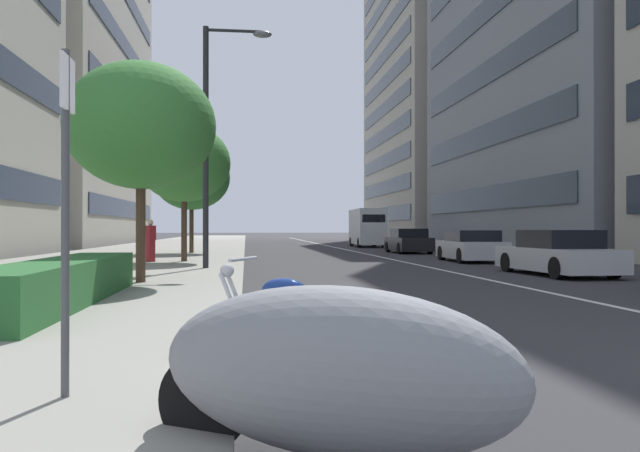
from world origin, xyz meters
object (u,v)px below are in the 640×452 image
car_far_down_avenue (408,242)px  street_tree_mid_sidewalk (141,126)px  street_tree_by_lamp_post (192,177)px  street_tree_near_plaza_corner (184,163)px  motorcycle_nearest_camera (329,371)px  pedestrian_on_plaza (150,241)px  delivery_van_ahead (367,227)px  motorcycle_under_tarp (298,328)px  car_mid_block_traffic (557,254)px  parking_sign_by_curb (66,188)px  car_following_behind (471,247)px  street_lamp_with_banners (216,121)px

car_far_down_avenue → street_tree_mid_sidewalk: size_ratio=0.85×
street_tree_by_lamp_post → car_far_down_avenue: bearing=-80.3°
car_far_down_avenue → street_tree_near_plaza_corner: size_ratio=0.83×
street_tree_by_lamp_post → motorcycle_nearest_camera: bearing=-173.6°
pedestrian_on_plaza → delivery_van_ahead: bearing=25.8°
motorcycle_under_tarp → car_mid_block_traffic: bearing=-101.8°
parking_sign_by_curb → pedestrian_on_plaza: size_ratio=1.63×
car_mid_block_traffic → street_tree_near_plaza_corner: size_ratio=0.88×
car_mid_block_traffic → pedestrian_on_plaza: (6.32, 12.78, 0.31)m
motorcycle_under_tarp → car_following_behind: (19.17, -8.88, 0.21)m
car_mid_block_traffic → pedestrian_on_plaza: size_ratio=2.92×
street_tree_near_plaza_corner → street_tree_by_lamp_post: 8.39m
street_lamp_with_banners → street_tree_mid_sidewalk: 5.40m
street_lamp_with_banners → pedestrian_on_plaza: street_lamp_with_banners is taller
motorcycle_nearest_camera → street_tree_by_lamp_post: 29.30m
car_mid_block_traffic → street_tree_mid_sidewalk: bearing=101.3°
parking_sign_by_curb → pedestrian_on_plaza: parking_sign_by_curb is taller
street_tree_near_plaza_corner → street_tree_by_lamp_post: street_tree_by_lamp_post is taller
parking_sign_by_curb → street_tree_near_plaza_corner: size_ratio=0.49×
car_following_behind → street_tree_near_plaza_corner: 12.21m
street_lamp_with_banners → street_tree_by_lamp_post: bearing=8.3°
car_following_behind → pedestrian_on_plaza: size_ratio=2.74×
delivery_van_ahead → motorcycle_under_tarp: bearing=169.4°
delivery_van_ahead → street_tree_near_plaza_corner: 25.12m
street_tree_near_plaza_corner → street_tree_by_lamp_post: size_ratio=0.94×
delivery_van_ahead → pedestrian_on_plaza: size_ratio=3.71×
car_far_down_avenue → street_tree_near_plaza_corner: bearing=132.2°
motorcycle_nearest_camera → street_lamp_with_banners: (16.41, 1.42, 4.21)m
car_far_down_avenue → delivery_van_ahead: delivery_van_ahead is taller
street_tree_mid_sidewalk → pedestrian_on_plaza: (9.12, 1.13, -2.83)m
car_far_down_avenue → street_tree_mid_sidewalk: bearing=149.5°
street_tree_mid_sidewalk → street_tree_near_plaza_corner: (9.23, -0.10, 0.11)m
parking_sign_by_curb → street_tree_by_lamp_post: size_ratio=0.46×
car_far_down_avenue → street_lamp_with_banners: bearing=145.2°
car_mid_block_traffic → pedestrian_on_plaza: pedestrian_on_plaza is taller
car_far_down_avenue → car_following_behind: bearing=-178.5°
delivery_van_ahead → street_tree_mid_sidewalk: size_ratio=1.14×
street_lamp_with_banners → pedestrian_on_plaza: (4.02, 2.60, -3.86)m
street_tree_mid_sidewalk → pedestrian_on_plaza: 9.62m
motorcycle_nearest_camera → motorcycle_under_tarp: 2.53m
street_tree_mid_sidewalk → street_tree_near_plaza_corner: 9.23m
motorcycle_under_tarp → street_lamp_with_banners: (13.88, 1.45, 4.37)m
motorcycle_under_tarp → car_following_behind: car_following_behind is taller
motorcycle_nearest_camera → street_tree_near_plaza_corner: size_ratio=0.44×
car_far_down_avenue → street_tree_mid_sidewalk: street_tree_mid_sidewalk is taller
parking_sign_by_curb → street_tree_mid_sidewalk: size_ratio=0.50×
car_following_behind → street_lamp_with_banners: size_ratio=0.57×
pedestrian_on_plaza → car_following_behind: bearing=-29.2°
street_tree_near_plaza_corner → pedestrian_on_plaza: (-0.11, 1.23, -2.94)m
motorcycle_under_tarp → street_lamp_with_banners: 14.63m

